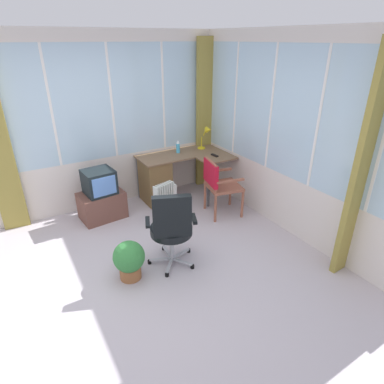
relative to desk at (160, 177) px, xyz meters
name	(u,v)px	position (x,y,z in m)	size (l,w,h in m)	color
ground	(144,276)	(-1.00, -1.65, -0.45)	(5.27, 4.95, 0.06)	#C0B6BE
north_window_panel	(85,126)	(-1.00, 0.36, 0.90)	(4.27, 0.07, 2.63)	silver
east_window_panel	(292,138)	(1.16, -1.65, 0.90)	(0.07, 3.95, 2.63)	silver
curtain_corner	(206,116)	(1.03, 0.23, 0.85)	(0.34, 0.07, 2.53)	olive
curtain_east_far	(364,169)	(1.08, -2.73, 0.85)	(0.34, 0.07, 2.53)	olive
desk	(160,177)	(0.00, 0.00, 0.00)	(1.43, 0.96, 0.76)	brown
desk_lamp	(207,134)	(0.92, 0.01, 0.60)	(0.24, 0.21, 0.39)	yellow
tv_remote	(215,155)	(0.82, -0.39, 0.35)	(0.04, 0.15, 0.02)	black
spray_bottle	(178,147)	(0.39, 0.07, 0.45)	(0.06, 0.06, 0.22)	#4AB8E2
wooden_armchair	(217,180)	(0.53, -0.88, 0.16)	(0.58, 0.57, 0.89)	#9C5943
office_chair	(172,226)	(-0.64, -1.68, 0.14)	(0.63, 0.60, 0.99)	#B7B7BF
tv_on_stand	(101,197)	(-1.02, -0.10, -0.07)	(0.68, 0.50, 0.78)	brown
space_heater	(166,203)	(-0.25, -0.73, -0.09)	(0.41, 0.26, 0.64)	silver
potted_plant	(129,259)	(-1.16, -1.62, -0.16)	(0.36, 0.36, 0.47)	#955B34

